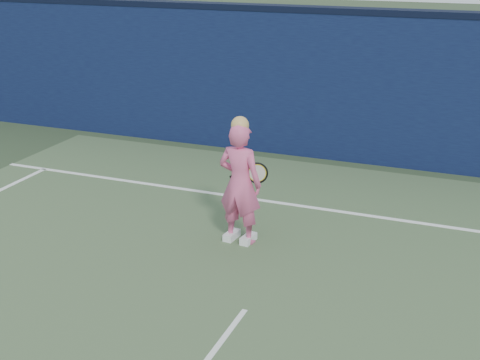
% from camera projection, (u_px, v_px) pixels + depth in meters
% --- Properties ---
extents(backstop_wall, '(24.00, 0.40, 2.50)m').
position_uv_depth(backstop_wall, '(363.00, 90.00, 11.34)').
color(backstop_wall, '#0C1236').
rests_on(backstop_wall, ground).
extents(wall_cap, '(24.00, 0.42, 0.10)m').
position_uv_depth(wall_cap, '(368.00, 11.00, 10.91)').
color(wall_cap, black).
rests_on(wall_cap, backstop_wall).
extents(player, '(0.60, 0.43, 1.64)m').
position_uv_depth(player, '(240.00, 183.00, 8.31)').
color(player, '#E7598E').
rests_on(player, ground).
extents(racket, '(0.54, 0.13, 0.29)m').
position_uv_depth(racket, '(255.00, 173.00, 8.70)').
color(racket, black).
rests_on(racket, ground).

